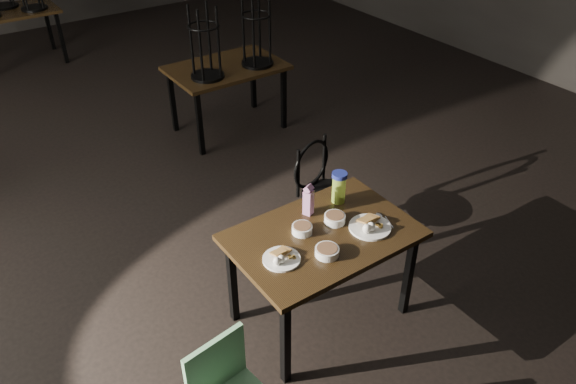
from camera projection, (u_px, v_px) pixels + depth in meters
main_table at (323, 243)px, 3.69m from camera, size 1.20×0.80×0.75m
plate_left at (281, 258)px, 3.42m from camera, size 0.23×0.23×0.08m
plate_right at (370, 225)px, 3.67m from camera, size 0.28×0.28×0.09m
bowl_near at (302, 229)px, 3.63m from camera, size 0.13×0.13×0.05m
bowl_far at (335, 218)px, 3.72m from camera, size 0.14×0.14×0.06m
bowl_big at (327, 251)px, 3.45m from camera, size 0.15×0.15×0.05m
juice_carton at (308, 201)px, 3.76m from camera, size 0.08×0.08×0.23m
water_bottle at (339, 187)px, 3.87m from camera, size 0.14×0.14×0.23m
spoon at (381, 216)px, 3.79m from camera, size 0.05×0.19×0.01m
bentwood_chair at (322, 186)px, 4.47m from camera, size 0.46×0.45×0.90m
bg_table_right at (228, 67)px, 5.93m from camera, size 1.20×0.80×1.48m
bg_table_far at (8, 8)px, 7.53m from camera, size 1.20×0.80×1.48m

